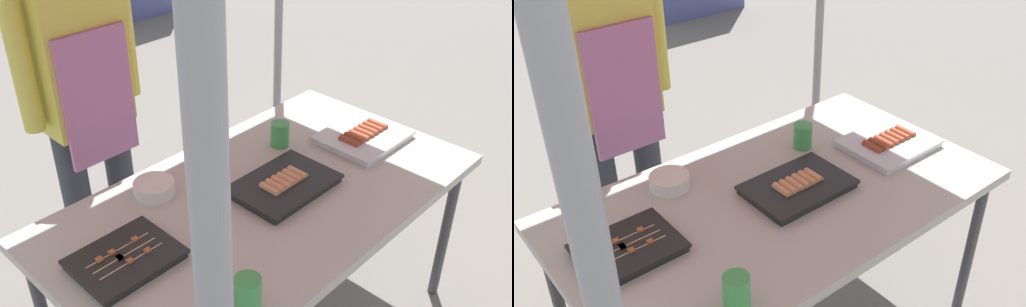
% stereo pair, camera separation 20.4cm
% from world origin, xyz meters
% --- Properties ---
extents(stall_table, '(1.60, 0.90, 0.75)m').
position_xyz_m(stall_table, '(0.00, 0.00, 0.70)').
color(stall_table, '#B7B2A8').
rests_on(stall_table, ground).
extents(tray_grilled_sausages, '(0.38, 0.26, 0.05)m').
position_xyz_m(tray_grilled_sausages, '(0.07, -0.03, 0.77)').
color(tray_grilled_sausages, black).
rests_on(tray_grilled_sausages, stall_table).
extents(tray_meat_skewers, '(0.31, 0.25, 0.04)m').
position_xyz_m(tray_meat_skewers, '(-0.57, 0.06, 0.77)').
color(tray_meat_skewers, black).
rests_on(tray_meat_skewers, stall_table).
extents(tray_pork_links, '(0.36, 0.29, 0.05)m').
position_xyz_m(tray_pork_links, '(0.57, -0.03, 0.77)').
color(tray_pork_links, silver).
rests_on(tray_pork_links, stall_table).
extents(condiment_bowl, '(0.15, 0.15, 0.05)m').
position_xyz_m(condiment_bowl, '(-0.28, 0.29, 0.77)').
color(condiment_bowl, silver).
rests_on(condiment_bowl, stall_table).
extents(drink_cup_near_edge, '(0.08, 0.08, 0.12)m').
position_xyz_m(drink_cup_near_edge, '(-0.45, -0.35, 0.81)').
color(drink_cup_near_edge, '#3F994C').
rests_on(drink_cup_near_edge, stall_table).
extents(drink_cup_by_wok, '(0.08, 0.08, 0.10)m').
position_xyz_m(drink_cup_by_wok, '(0.29, 0.20, 0.80)').
color(drink_cup_by_wok, '#3F994C').
rests_on(drink_cup_by_wok, stall_table).
extents(vendor_woman, '(0.52, 0.23, 1.67)m').
position_xyz_m(vendor_woman, '(-0.24, 0.77, 1.00)').
color(vendor_woman, '#333842').
rests_on(vendor_woman, ground).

